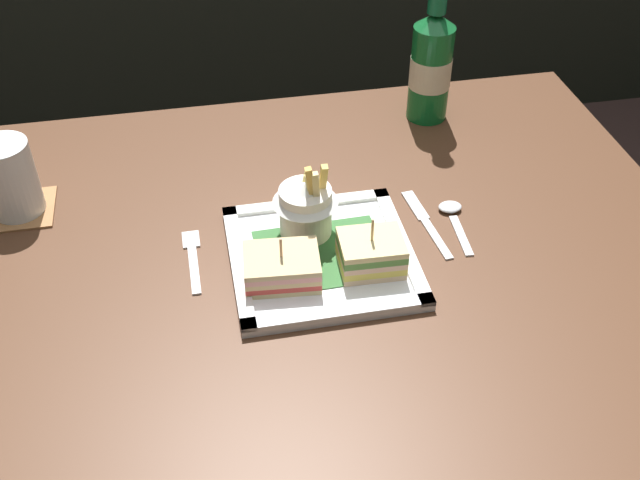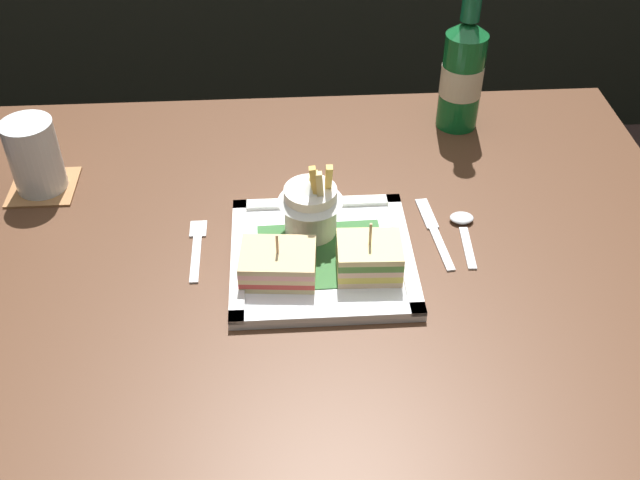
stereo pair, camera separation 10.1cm
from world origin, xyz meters
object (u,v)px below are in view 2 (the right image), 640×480
Objects in this scene: fries_cup at (311,202)px; water_glass at (35,159)px; dining_table at (318,337)px; sandwich_half_right at (369,258)px; beer_bottle at (463,71)px; spoon at (463,225)px; square_plate at (322,257)px; fork at (197,246)px; sandwich_half_left at (278,264)px; knife at (434,230)px.

fries_cup is 1.06× the size of water_glass.
dining_table is 12.65× the size of sandwich_half_right.
sandwich_half_right is at bearing -50.47° from fries_cup.
spoon is (-0.05, -0.28, -0.10)m from beer_bottle.
square_plate is at bearing 52.20° from dining_table.
sandwich_half_right is at bearing -23.24° from dining_table.
beer_bottle is at bearing 35.02° from fork.
dining_table is at bearing 27.45° from sandwich_half_left.
dining_table is 6.81× the size of knife.
fries_cup reaches higher than water_glass.
sandwich_half_right is (0.12, 0.00, 0.00)m from sandwich_half_left.
sandwich_half_left is at bearing -152.55° from dining_table.
sandwich_half_left is 0.43m from water_glass.
sandwich_half_left is 0.24m from knife.
water_glass is (-0.36, 0.23, 0.02)m from sandwich_half_left.
sandwich_half_right reaches higher than fork.
beer_bottle reaches higher than knife.
fries_cup is 1.00× the size of spoon.
water_glass reaches higher than sandwich_half_left.
fork is 1.09× the size of spoon.
beer_bottle is at bearing 47.18° from fries_cup.
spoon is at bearing 32.23° from sandwich_half_right.
water_glass is (-0.67, -0.15, -0.05)m from beer_bottle.
dining_table is 0.50m from water_glass.
sandwich_half_left is at bearing -33.32° from fork.
knife is at bearing 18.27° from square_plate.
square_plate is at bearing -126.87° from beer_bottle.
water_glass is at bearing 154.03° from dining_table.
knife is 1.35× the size of spoon.
spoon is (0.27, 0.09, -0.02)m from sandwich_half_left.
sandwich_half_right is at bearing 0.00° from sandwich_half_left.
square_plate is 2.07× the size of spoon.
spoon reaches higher than dining_table.
sandwich_half_right is 0.53m from water_glass.
fries_cup is (-0.01, 0.05, 0.06)m from square_plate.
sandwich_half_left reaches higher than fork.
water_glass is (-0.48, 0.23, 0.02)m from sandwich_half_right.
beer_bottle is (0.26, 0.35, 0.25)m from dining_table.
square_plate is 1.53× the size of knife.
water_glass reaches higher than knife.
beer_bottle reaches higher than fork.
fries_cup reaches higher than dining_table.
dining_table is at bearing 156.76° from sandwich_half_right.
water_glass is 0.87× the size of fork.
square_plate reaches higher than dining_table.
dining_table is 4.44× the size of square_plate.
knife is (0.23, 0.09, -0.03)m from sandwich_half_left.
water_glass is 0.60m from knife.
square_plate is 0.90× the size of beer_bottle.
sandwich_half_left reaches higher than knife.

